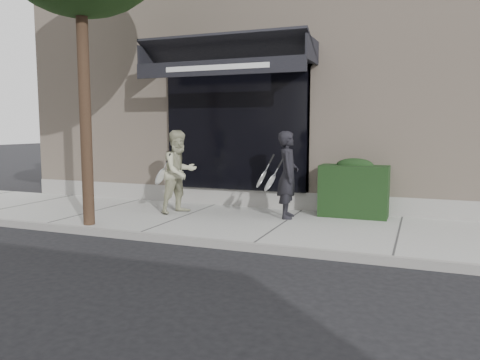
% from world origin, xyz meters
% --- Properties ---
extents(ground, '(80.00, 80.00, 0.00)m').
position_xyz_m(ground, '(0.00, 0.00, 0.00)').
color(ground, black).
rests_on(ground, ground).
extents(sidewalk, '(20.00, 3.00, 0.12)m').
position_xyz_m(sidewalk, '(0.00, 0.00, 0.06)').
color(sidewalk, gray).
rests_on(sidewalk, ground).
extents(curb, '(20.00, 0.10, 0.14)m').
position_xyz_m(curb, '(0.00, -1.55, 0.07)').
color(curb, gray).
rests_on(curb, ground).
extents(building_facade, '(14.30, 8.04, 5.64)m').
position_xyz_m(building_facade, '(-0.01, 4.96, 2.74)').
color(building_facade, '#BFA892').
rests_on(building_facade, ground).
extents(hedge, '(1.30, 0.70, 1.14)m').
position_xyz_m(hedge, '(1.10, 1.25, 0.66)').
color(hedge, black).
rests_on(hedge, sidewalk).
extents(pedestrian_front, '(0.79, 0.78, 1.66)m').
position_xyz_m(pedestrian_front, '(-0.06, 0.60, 0.95)').
color(pedestrian_front, black).
rests_on(pedestrian_front, sidewalk).
extents(pedestrian_back, '(0.91, 1.00, 1.67)m').
position_xyz_m(pedestrian_back, '(-2.25, 0.33, 0.96)').
color(pedestrian_back, '#AEAD8B').
rests_on(pedestrian_back, sidewalk).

